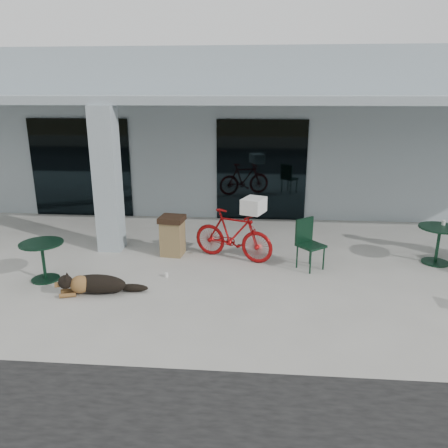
# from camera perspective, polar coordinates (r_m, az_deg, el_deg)

# --- Properties ---
(ground) EXTENTS (80.00, 80.00, 0.00)m
(ground) POSITION_cam_1_polar(r_m,az_deg,el_deg) (7.71, -9.10, -9.37)
(ground) COLOR #B5B3AB
(ground) RESTS_ON ground
(building) EXTENTS (22.00, 7.00, 4.50)m
(building) POSITION_cam_1_polar(r_m,az_deg,el_deg) (15.34, -1.92, 12.66)
(building) COLOR #A1AFB6
(building) RESTS_ON ground
(storefront_glass_left) EXTENTS (2.80, 0.06, 2.70)m
(storefront_glass_left) POSITION_cam_1_polar(r_m,az_deg,el_deg) (12.85, -18.19, 6.96)
(storefront_glass_left) COLOR black
(storefront_glass_left) RESTS_ON ground
(storefront_glass_right) EXTENTS (2.40, 0.06, 2.70)m
(storefront_glass_right) POSITION_cam_1_polar(r_m,az_deg,el_deg) (11.85, 4.89, 6.96)
(storefront_glass_right) COLOR black
(storefront_glass_right) RESTS_ON ground
(column) EXTENTS (0.50, 0.50, 3.12)m
(column) POSITION_cam_1_polar(r_m,az_deg,el_deg) (9.74, -14.99, 5.54)
(column) COLOR #A1AFB6
(column) RESTS_ON ground
(overhang) EXTENTS (22.00, 2.80, 0.18)m
(overhang) POSITION_cam_1_polar(r_m,az_deg,el_deg) (10.45, -5.17, 15.89)
(overhang) COLOR #A1AFB6
(overhang) RESTS_ON column
(bicycle) EXTENTS (1.82, 1.11, 1.06)m
(bicycle) POSITION_cam_1_polar(r_m,az_deg,el_deg) (9.07, 1.18, -1.43)
(bicycle) COLOR #9B0C0E
(bicycle) RESTS_ON ground
(laundry_basket) EXTENTS (0.54, 0.62, 0.30)m
(laundry_basket) POSITION_cam_1_polar(r_m,az_deg,el_deg) (8.71, 3.89, 2.43)
(laundry_basket) COLOR white
(laundry_basket) RESTS_ON bicycle
(dog) EXTENTS (1.22, 0.70, 0.39)m
(dog) POSITION_cam_1_polar(r_m,az_deg,el_deg) (7.98, -16.18, -7.39)
(dog) COLOR black
(dog) RESTS_ON ground
(cup_near_dog) EXTENTS (0.08, 0.08, 0.09)m
(cup_near_dog) POSITION_cam_1_polar(r_m,az_deg,el_deg) (8.42, -7.53, -6.60)
(cup_near_dog) COLOR white
(cup_near_dog) RESTS_ON ground
(cafe_table_near) EXTENTS (0.82, 0.82, 0.74)m
(cafe_table_near) POSITION_cam_1_polar(r_m,az_deg,el_deg) (8.78, -22.51, -4.53)
(cafe_table_near) COLOR #113321
(cafe_table_near) RESTS_ON ground
(cafe_table_far) EXTENTS (1.06, 1.06, 0.78)m
(cafe_table_far) POSITION_cam_1_polar(r_m,az_deg,el_deg) (9.90, 26.14, -2.50)
(cafe_table_far) COLOR #113321
(cafe_table_far) RESTS_ON ground
(cafe_chair_far_a) EXTENTS (0.66, 0.67, 1.00)m
(cafe_chair_far_a) POSITION_cam_1_polar(r_m,az_deg,el_deg) (8.74, 11.30, -2.69)
(cafe_chair_far_a) COLOR #113321
(cafe_chair_far_a) RESTS_ON ground
(cup_on_table) EXTENTS (0.09, 0.09, 0.10)m
(cup_on_table) POSITION_cam_1_polar(r_m,az_deg,el_deg) (9.94, 26.75, 0.16)
(cup_on_table) COLOR white
(cup_on_table) RESTS_ON cafe_table_far
(trash_receptacle) EXTENTS (0.55, 0.55, 0.86)m
(trash_receptacle) POSITION_cam_1_polar(r_m,az_deg,el_deg) (9.41, -6.74, -1.52)
(trash_receptacle) COLOR olive
(trash_receptacle) RESTS_ON ground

